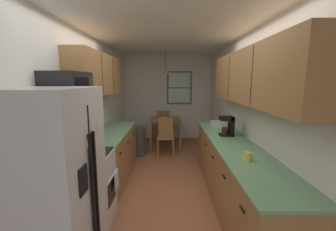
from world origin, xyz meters
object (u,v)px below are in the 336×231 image
at_px(stove_range, 85,189).
at_px(storage_canister, 98,136).
at_px(microwave_over_range, 68,88).
at_px(dish_rack, 218,124).
at_px(dining_chair_far, 164,123).
at_px(trash_bin, 138,141).
at_px(refrigerator, 53,189).
at_px(dining_table, 166,123).
at_px(dining_chair_near, 166,134).
at_px(mug_by_coffeemaker, 248,156).
at_px(table_serving_bowl, 164,118).
at_px(coffee_maker, 228,126).

distance_m(stove_range, storage_canister, 0.79).
height_order(microwave_over_range, dish_rack, microwave_over_range).
distance_m(stove_range, dining_chair_far, 3.95).
xyz_separation_m(stove_range, trash_bin, (0.29, 2.51, -0.12)).
height_order(refrigerator, dining_chair_far, refrigerator).
distance_m(dining_table, dining_chair_near, 0.66).
distance_m(refrigerator, mug_by_coffeemaker, 1.99).
relative_size(dining_chair_near, dining_chair_far, 1.00).
distance_m(dining_chair_near, table_serving_bowl, 0.72).
bearing_deg(table_serving_bowl, microwave_over_range, -107.47).
height_order(stove_range, dining_chair_far, stove_range).
relative_size(refrigerator, microwave_over_range, 3.02).
bearing_deg(storage_canister, microwave_over_range, -100.22).
bearing_deg(dining_table, microwave_over_range, -108.31).
height_order(coffee_maker, mug_by_coffeemaker, coffee_maker).
bearing_deg(table_serving_bowl, dining_chair_near, -85.25).
bearing_deg(storage_canister, table_serving_bowl, 70.95).
relative_size(stove_range, dish_rack, 3.24).
height_order(dining_table, coffee_maker, coffee_maker).
distance_m(microwave_over_range, coffee_maker, 2.43).
bearing_deg(trash_bin, coffee_maker, -41.92).
bearing_deg(table_serving_bowl, coffee_maker, -63.70).
bearing_deg(microwave_over_range, table_serving_bowl, 72.53).
bearing_deg(microwave_over_range, mug_by_coffeemaker, -4.03).
height_order(trash_bin, table_serving_bowl, table_serving_bowl).
bearing_deg(trash_bin, dining_chair_near, 4.39).
bearing_deg(dining_chair_near, coffee_maker, -56.38).
bearing_deg(microwave_over_range, coffee_maker, 24.22).
xyz_separation_m(dining_table, mug_by_coffeemaker, (0.99, -3.35, 0.32)).
distance_m(dining_chair_near, mug_by_coffeemaker, 2.91).
height_order(dining_chair_near, storage_canister, storage_canister).
distance_m(microwave_over_range, mug_by_coffeemaker, 2.20).
relative_size(refrigerator, stove_range, 1.59).
distance_m(refrigerator, dish_rack, 3.07).
bearing_deg(microwave_over_range, refrigerator, -78.27).
bearing_deg(dining_chair_near, dining_table, 90.64).
distance_m(dining_table, dish_rack, 1.92).
xyz_separation_m(dining_chair_far, mug_by_coffeemaker, (1.07, -4.00, 0.45)).
bearing_deg(trash_bin, storage_canister, -98.94).
height_order(dining_table, trash_bin, dining_table).
relative_size(microwave_over_range, dining_chair_near, 0.64).
bearing_deg(dining_table, mug_by_coffeemaker, -73.53).
xyz_separation_m(microwave_over_range, dining_table, (1.06, 3.21, -1.09)).
distance_m(refrigerator, dining_table, 4.06).
bearing_deg(dining_chair_near, refrigerator, -105.51).
distance_m(refrigerator, dining_chair_far, 4.69).
height_order(stove_range, dining_table, stove_range).
bearing_deg(mug_by_coffeemaker, coffee_maker, 85.92).
relative_size(dining_table, trash_bin, 1.28).
distance_m(dining_chair_far, trash_bin, 1.48).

